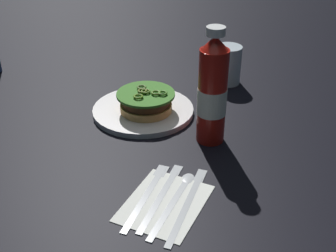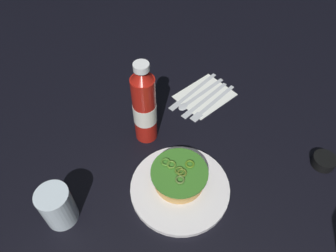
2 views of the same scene
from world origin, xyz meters
name	(u,v)px [view 1 (image 1 of 2)]	position (x,y,z in m)	size (l,w,h in m)	color
ground_plane	(137,119)	(0.00, 0.00, 0.00)	(3.00, 3.00, 0.00)	black
dinner_plate	(143,110)	(0.03, -0.01, 0.01)	(0.24, 0.24, 0.01)	white
burger_sandwich	(146,102)	(0.02, -0.02, 0.04)	(0.14, 0.14, 0.05)	tan
ketchup_bottle	(212,92)	(-0.05, -0.18, 0.11)	(0.06, 0.06, 0.25)	#A71810
water_glass	(227,65)	(0.26, -0.17, 0.05)	(0.07, 0.07, 0.10)	silver
napkin	(165,203)	(-0.28, -0.14, 0.00)	(0.16, 0.13, 0.00)	white
butter_knife	(190,198)	(-0.26, -0.18, 0.00)	(0.22, 0.03, 0.00)	silver
spoon_utensil	(178,193)	(-0.25, -0.16, 0.00)	(0.19, 0.04, 0.00)	silver
steak_knife	(163,191)	(-0.25, -0.13, 0.00)	(0.20, 0.03, 0.00)	silver
fork_utensil	(149,189)	(-0.25, -0.11, 0.00)	(0.20, 0.03, 0.00)	silver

